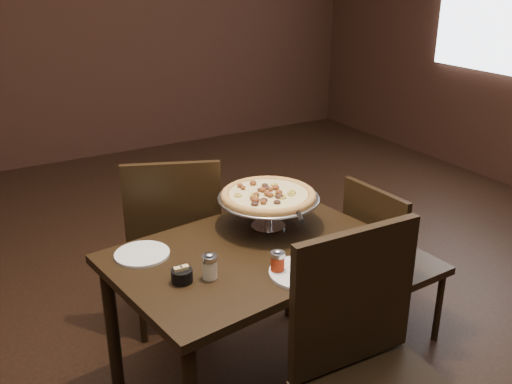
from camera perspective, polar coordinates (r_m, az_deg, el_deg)
room at (r=2.19m, az=2.13°, el=12.95°), size 6.04×7.04×2.84m
dining_table at (r=2.33m, az=-0.44°, el=-7.70°), size 1.17×0.86×0.68m
pizza_stand at (r=2.42m, az=1.24°, el=-0.36°), size 0.44×0.44×0.18m
parmesan_shaker at (r=2.08m, az=-4.65°, el=-7.40°), size 0.06×0.06×0.10m
pepper_flake_shaker at (r=2.11m, az=2.17°, el=-6.99°), size 0.05×0.05×0.10m
packet_caddy at (r=2.08m, az=-7.42°, el=-8.25°), size 0.08×0.08×0.06m
napkin_stack at (r=2.27m, az=8.06°, el=-6.03°), size 0.19×0.19×0.02m
plate_left at (r=2.29m, az=-11.32°, el=-6.10°), size 0.22×0.22×0.01m
plate_near at (r=2.12m, az=4.68°, el=-8.05°), size 0.25×0.25×0.01m
serving_spatula at (r=2.24m, az=4.40°, el=-2.44°), size 0.14×0.14×0.02m
chair_far at (r=2.79m, az=-8.10°, el=-4.52°), size 0.57×0.57×0.93m
chair_near at (r=1.91m, az=11.83°, el=-17.53°), size 0.48×0.48×1.00m
chair_side at (r=2.77m, az=13.00°, el=-6.48°), size 0.41×0.41×0.83m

